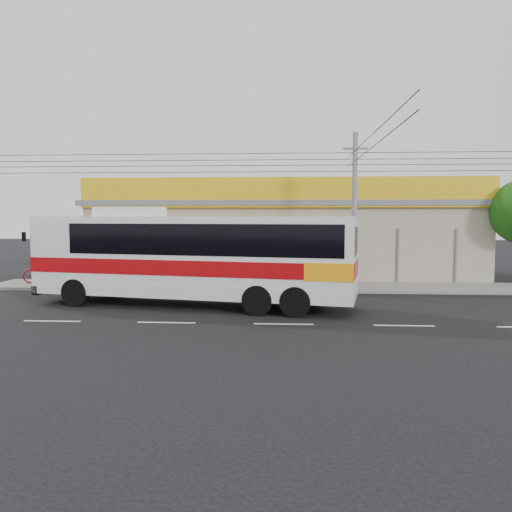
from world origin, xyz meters
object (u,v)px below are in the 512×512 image
Objects in this scene: coach_bus at (197,253)px; motorbike_red at (44,272)px; motorbike_dark at (103,273)px; utility_pole at (355,161)px.

coach_bus is 6.17× the size of motorbike_red.
coach_bus is 10.63m from motorbike_red.
utility_pole is (12.42, -1.39, 5.42)m from motorbike_dark.
motorbike_dark reaches higher than motorbike_red.
utility_pole reaches higher than coach_bus.
motorbike_red is 3.36m from motorbike_dark.
utility_pole is at bearing -108.69° from motorbike_red.
motorbike_dark is 0.06× the size of utility_pole.
utility_pole is at bearing 38.54° from coach_bus.
coach_bus is 7.67m from motorbike_dark.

